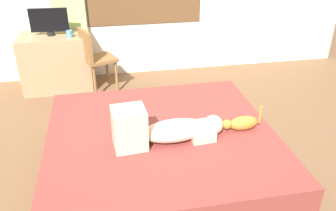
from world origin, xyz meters
TOP-DOWN VIEW (x-y plane):
  - ground_plane at (0.00, 0.00)m, footprint 16.00×16.00m
  - bed at (-0.09, -0.08)m, footprint 2.01×1.92m
  - person_lying at (-0.09, -0.21)m, footprint 0.94×0.32m
  - cat at (0.61, -0.17)m, footprint 0.36×0.12m
  - desk at (-1.14, 2.03)m, footprint 0.90×0.56m
  - tv_monitor at (-1.16, 2.03)m, footprint 0.48×0.10m
  - cup at (-0.92, 1.90)m, footprint 0.08×0.08m
  - chair_by_desk at (-0.64, 1.78)m, footprint 0.49×0.49m

SIDE VIEW (x-z plane):
  - ground_plane at x=0.00m, z-range 0.00..0.00m
  - bed at x=-0.09m, z-range 0.00..0.43m
  - desk at x=-1.14m, z-range 0.00..0.74m
  - cat at x=0.61m, z-range 0.39..0.60m
  - chair_by_desk at x=-0.64m, z-range 0.08..0.94m
  - person_lying at x=-0.09m, z-range 0.38..0.72m
  - cup at x=-0.92m, z-range 0.74..0.83m
  - tv_monitor at x=-1.16m, z-range 0.75..1.10m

